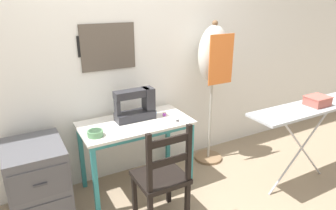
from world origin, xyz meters
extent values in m
plane|color=gray|center=(0.00, 0.00, 0.00)|extent=(14.00, 14.00, 0.00)
cube|color=silver|center=(0.00, 0.62, 1.27)|extent=(10.00, 0.05, 2.55)
cube|color=brown|center=(-0.12, 0.58, 1.37)|extent=(0.52, 0.02, 0.43)
cube|color=black|center=(-0.30, 0.59, 1.40)|extent=(0.20, 0.01, 0.19)
cube|color=silver|center=(0.00, 0.28, 0.69)|extent=(1.04, 0.55, 0.02)
cube|color=teal|center=(0.00, 0.04, 0.66)|extent=(0.96, 0.03, 0.04)
cube|color=teal|center=(-0.48, 0.04, 0.34)|extent=(0.04, 0.04, 0.68)
cube|color=teal|center=(0.48, 0.04, 0.34)|extent=(0.04, 0.04, 0.68)
cube|color=teal|center=(-0.48, 0.51, 0.34)|extent=(0.04, 0.04, 0.68)
cube|color=teal|center=(0.48, 0.51, 0.34)|extent=(0.04, 0.04, 0.68)
cube|color=#28282D|center=(0.02, 0.33, 0.74)|extent=(0.38, 0.15, 0.08)
cube|color=#28282D|center=(0.17, 0.33, 0.89)|extent=(0.09, 0.13, 0.22)
cube|color=#28282D|center=(0.00, 0.33, 0.96)|extent=(0.34, 0.12, 0.07)
cube|color=#28282D|center=(-0.15, 0.33, 0.86)|extent=(0.04, 0.09, 0.15)
cylinder|color=#B22D2D|center=(0.22, 0.33, 0.89)|extent=(0.02, 0.06, 0.06)
cylinder|color=#99999E|center=(0.17, 0.33, 1.01)|extent=(0.01, 0.01, 0.02)
cylinder|color=#56895B|center=(-0.42, 0.16, 0.73)|extent=(0.13, 0.13, 0.05)
cylinder|color=#2F4B32|center=(-0.42, 0.16, 0.75)|extent=(0.11, 0.11, 0.01)
cube|color=silver|center=(0.40, 0.15, 0.70)|extent=(0.07, 0.09, 0.00)
cube|color=silver|center=(0.41, 0.14, 0.70)|extent=(0.09, 0.08, 0.00)
torus|color=black|center=(0.36, 0.10, 0.70)|extent=(0.03, 0.03, 0.01)
torus|color=black|center=(0.36, 0.10, 0.70)|extent=(0.03, 0.03, 0.01)
cylinder|color=#2875C1|center=(0.26, 0.37, 0.72)|extent=(0.03, 0.03, 0.04)
cylinder|color=beige|center=(0.26, 0.37, 0.74)|extent=(0.04, 0.04, 0.00)
cylinder|color=beige|center=(0.26, 0.37, 0.70)|extent=(0.04, 0.04, 0.00)
cylinder|color=purple|center=(0.31, 0.27, 0.72)|extent=(0.03, 0.03, 0.04)
cylinder|color=beige|center=(0.31, 0.27, 0.74)|extent=(0.04, 0.04, 0.00)
cylinder|color=beige|center=(0.31, 0.27, 0.70)|extent=(0.04, 0.04, 0.00)
cube|color=black|center=(-0.02, -0.27, 0.42)|extent=(0.40, 0.38, 0.04)
cube|color=black|center=(-0.19, -0.11, 0.20)|extent=(0.04, 0.04, 0.40)
cube|color=black|center=(0.15, -0.11, 0.20)|extent=(0.04, 0.04, 0.40)
cube|color=black|center=(0.15, -0.43, 0.20)|extent=(0.04, 0.04, 0.40)
cube|color=black|center=(-0.19, -0.43, 0.68)|extent=(0.04, 0.04, 0.48)
cube|color=black|center=(0.15, -0.43, 0.68)|extent=(0.04, 0.04, 0.48)
cube|color=black|center=(-0.02, -0.43, 0.82)|extent=(0.34, 0.02, 0.06)
cube|color=black|center=(-0.02, -0.43, 0.65)|extent=(0.34, 0.02, 0.06)
cube|color=#4C4C51|center=(-0.91, 0.25, 0.35)|extent=(0.46, 0.56, 0.69)
cube|color=#46464B|center=(-0.91, -0.03, 0.50)|extent=(0.42, 0.01, 0.25)
cube|color=#333338|center=(-0.91, -0.04, 0.50)|extent=(0.10, 0.01, 0.02)
cylinder|color=#846647|center=(0.94, 0.36, 0.01)|extent=(0.32, 0.32, 0.03)
cylinder|color=#ADA89E|center=(0.94, 0.36, 0.53)|extent=(0.03, 0.03, 1.00)
ellipsoid|color=beige|center=(0.94, 0.36, 1.24)|extent=(0.35, 0.25, 0.61)
sphere|color=brown|center=(0.94, 0.36, 1.56)|extent=(0.06, 0.06, 0.06)
cube|color=orange|center=(0.94, 0.23, 1.21)|extent=(0.30, 0.01, 0.51)
cube|color=#ADB2B7|center=(1.44, -0.49, 0.84)|extent=(1.28, 0.32, 0.02)
cylinder|color=#B7B7BC|center=(1.44, -0.49, 0.41)|extent=(0.78, 0.02, 0.84)
cylinder|color=#B7B7BC|center=(1.44, -0.49, 0.41)|extent=(0.78, 0.02, 0.84)
cube|color=#AD564C|center=(1.54, -0.50, 0.89)|extent=(0.21, 0.17, 0.08)
cube|color=#BE5F54|center=(1.54, -0.50, 0.93)|extent=(0.22, 0.17, 0.01)
camera|label=1|loc=(-0.99, -2.15, 1.82)|focal=32.00mm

